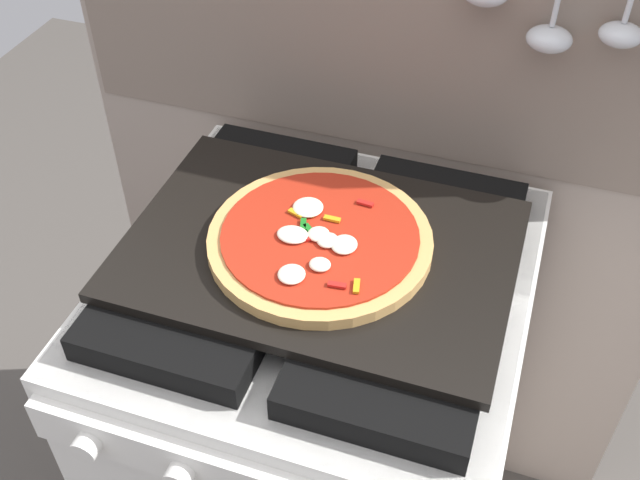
# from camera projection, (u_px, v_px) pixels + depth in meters

# --- Properties ---
(kitchen_backsplash) EXTENTS (1.10, 0.09, 1.55)m
(kitchen_backsplash) POSITION_uv_depth(u_px,v_px,m) (381.00, 178.00, 1.37)
(kitchen_backsplash) COLOR gray
(kitchen_backsplash) RESTS_ON ground_plane
(stove) EXTENTS (0.60, 0.64, 0.90)m
(stove) POSITION_uv_depth(u_px,v_px,m) (320.00, 433.00, 1.37)
(stove) COLOR white
(stove) RESTS_ON ground_plane
(baking_tray) EXTENTS (0.54, 0.38, 0.02)m
(baking_tray) POSITION_uv_depth(u_px,v_px,m) (320.00, 249.00, 1.06)
(baking_tray) COLOR black
(baking_tray) RESTS_ON stove
(pizza_left) EXTENTS (0.31, 0.31, 0.03)m
(pizza_left) POSITION_uv_depth(u_px,v_px,m) (320.00, 242.00, 1.05)
(pizza_left) COLOR tan
(pizza_left) RESTS_ON baking_tray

